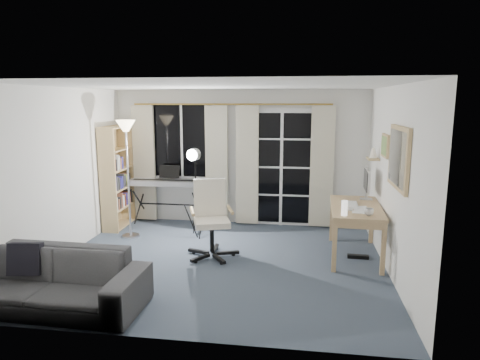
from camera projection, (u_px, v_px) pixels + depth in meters
The scene contains 17 objects.
floor at pixel (219, 263), 5.95m from camera, with size 4.50×4.00×0.02m, color #3A4755.
window at pixel (182, 141), 7.74m from camera, with size 1.20×0.08×1.40m.
french_door at pixel (281, 169), 7.57m from camera, with size 1.32×0.09×2.11m.
curtains at pixel (231, 164), 7.60m from camera, with size 3.60×0.07×2.13m.
bookshelf at pixel (115, 180), 7.48m from camera, with size 0.31×0.84×1.78m.
torchiere_lamp at pixel (127, 144), 6.77m from camera, with size 0.37×0.37×1.91m.
keyboard_piano at pixel (168, 183), 7.63m from camera, with size 1.38×0.67×1.00m.
studio_light at pixel (194, 165), 6.81m from camera, with size 0.31×0.32×1.50m.
office_chair at pixel (211, 211), 6.14m from camera, with size 0.76×0.73×1.10m.
desk at pixel (356, 212), 6.07m from camera, with size 0.75×1.41×0.74m.
monitor at pixel (367, 181), 6.42m from camera, with size 0.18×0.53×0.46m.
desk_clutter at pixel (352, 221), 5.88m from camera, with size 0.45×0.83×0.94m.
mug at pixel (369, 211), 5.54m from camera, with size 0.12×0.10×0.12m, color silver.
wall_mirror at pixel (399, 158), 5.01m from camera, with size 0.04×0.94×0.74m.
framed_print at pixel (385, 146), 5.88m from camera, with size 0.03×0.42×0.32m.
wall_shelf at pixel (373, 155), 6.41m from camera, with size 0.16×0.30×0.18m.
sofa at pixel (45, 270), 4.59m from camera, with size 2.13×0.67×0.83m.
Camera 1 is at (1.08, -5.54, 2.21)m, focal length 32.00 mm.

